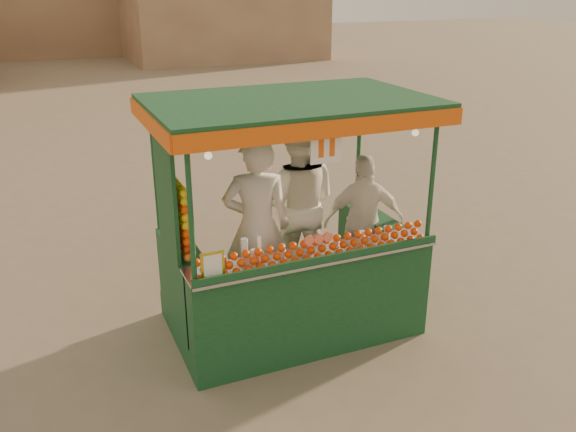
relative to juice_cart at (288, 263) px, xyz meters
name	(u,v)px	position (x,y,z in m)	size (l,w,h in m)	color
ground	(271,315)	(-0.06, 0.36, -0.83)	(90.00, 90.00, 0.00)	#695C4B
building_right	(221,5)	(6.94, 24.36, 1.67)	(9.00, 6.00, 5.00)	#A2825C
juice_cart	(288,263)	(0.00, 0.00, 0.00)	(2.81, 1.82, 2.55)	#103A1F
vendor_left	(257,227)	(-0.32, 0.08, 0.43)	(0.81, 0.65, 1.92)	silver
vendor_middle	(297,204)	(0.33, 0.50, 0.45)	(1.19, 1.10, 1.96)	white
vendor_right	(364,221)	(1.01, 0.17, 0.25)	(0.99, 0.64, 1.56)	silver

